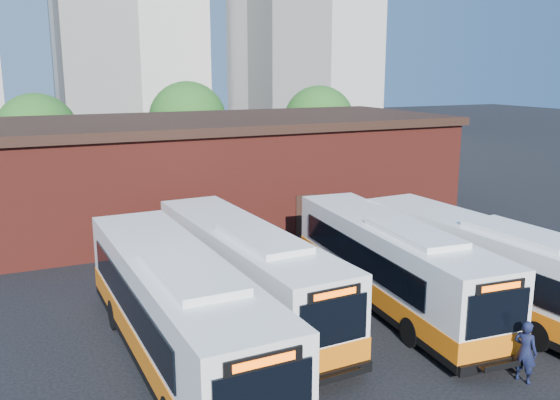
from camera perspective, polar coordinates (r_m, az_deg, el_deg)
name	(u,v)px	position (r m, az deg, el deg)	size (l,w,h in m)	color
ground	(413,347)	(21.37, 12.66, -13.68)	(220.00, 220.00, 0.00)	black
bus_west	(177,314)	(19.45, -9.93, -10.74)	(3.27, 13.89, 3.76)	white
bus_midwest	(245,274)	(22.94, -3.43, -7.11)	(3.38, 13.30, 3.59)	white
bus_mideast	(391,267)	(24.19, 10.66, -6.33)	(3.71, 13.14, 3.54)	white
bus_east	(487,269)	(24.87, 19.30, -6.27)	(3.43, 13.25, 3.57)	white
transit_worker	(525,351)	(19.88, 22.52, -13.32)	(0.72, 0.47, 1.96)	black
depot_building	(220,168)	(37.55, -5.81, 3.13)	(28.60, 12.60, 6.40)	maroon
tree_west	(37,134)	(47.35, -22.33, 5.89)	(6.00, 6.00, 7.65)	#382314
tree_mid	(188,120)	(51.20, -8.87, 7.58)	(6.56, 6.56, 8.36)	#382314
tree_east	(319,121)	(52.59, 3.77, 7.56)	(6.24, 6.24, 7.96)	#382314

